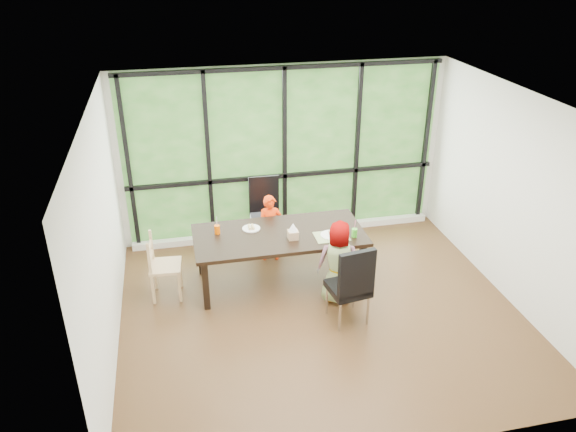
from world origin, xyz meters
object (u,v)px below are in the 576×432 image
object	(u,v)px
child_toddler	(271,228)
plate_near	(331,235)
dining_table	(279,258)
tissue_box	(293,235)
child_older	(340,262)
chair_interior_leather	(348,283)
chair_window_leather	(266,214)
orange_cup	(217,229)
plate_far	(251,229)
chair_end_beech	(166,266)
green_cup	(354,233)

from	to	relation	value
child_toddler	plate_near	size ratio (longest dim) A/B	3.72
dining_table	tissue_box	xyz separation A→B (m)	(0.15, -0.18, 0.43)
child_older	chair_interior_leather	bearing A→B (deg)	101.59
chair_window_leather	orange_cup	bearing A→B (deg)	-131.21
orange_cup	tissue_box	xyz separation A→B (m)	(0.96, -0.35, -0.00)
chair_interior_leather	child_toddler	distance (m)	1.79
plate_near	plate_far	bearing A→B (deg)	157.63
dining_table	orange_cup	xyz separation A→B (m)	(-0.81, 0.18, 0.43)
chair_window_leather	child_older	world-z (taller)	child_older
plate_far	orange_cup	size ratio (longest dim) A/B	2.04
chair_interior_leather	orange_cup	xyz separation A→B (m)	(-1.46, 1.21, 0.27)
chair_end_beech	tissue_box	world-z (taller)	chair_end_beech
chair_end_beech	tissue_box	distance (m)	1.72
child_older	plate_far	xyz separation A→B (m)	(-1.02, 0.80, 0.19)
chair_interior_leather	green_cup	size ratio (longest dim) A/B	9.21
plate_near	orange_cup	distance (m)	1.51
chair_window_leather	tissue_box	distance (m)	1.26
dining_table	plate_near	xyz separation A→B (m)	(0.66, -0.21, 0.38)
chair_interior_leather	child_older	distance (m)	0.44
chair_end_beech	green_cup	xyz separation A→B (m)	(2.48, -0.28, 0.36)
chair_interior_leather	tissue_box	xyz separation A→B (m)	(-0.50, 0.86, 0.27)
child_toddler	child_older	size ratio (longest dim) A/B	0.89
chair_interior_leather	child_older	xyz separation A→B (m)	(0.03, 0.44, 0.03)
child_older	orange_cup	xyz separation A→B (m)	(-1.48, 0.77, 0.24)
chair_end_beech	child_older	size ratio (longest dim) A/B	0.79
chair_end_beech	chair_window_leather	bearing A→B (deg)	-50.48
child_older	orange_cup	size ratio (longest dim) A/B	9.47
chair_interior_leather	chair_end_beech	bearing A→B (deg)	-33.26
chair_window_leather	plate_near	size ratio (longest dim) A/B	3.98
chair_end_beech	tissue_box	xyz separation A→B (m)	(1.67, -0.16, 0.36)
child_toddler	tissue_box	xyz separation A→B (m)	(0.15, -0.81, 0.30)
child_toddler	dining_table	bearing A→B (deg)	-86.96
chair_window_leather	chair_interior_leather	size ratio (longest dim) A/B	1.00
chair_interior_leather	tissue_box	bearing A→B (deg)	-68.12
child_toddler	orange_cup	xyz separation A→B (m)	(-0.81, -0.46, 0.31)
chair_window_leather	child_toddler	size ratio (longest dim) A/B	1.07
chair_interior_leather	green_cup	xyz separation A→B (m)	(0.31, 0.73, 0.27)
dining_table	plate_near	world-z (taller)	plate_near
plate_far	plate_near	size ratio (longest dim) A/B	0.90
orange_cup	green_cup	world-z (taller)	orange_cup
child_toddler	plate_near	distance (m)	1.10
chair_end_beech	tissue_box	size ratio (longest dim) A/B	6.74
chair_window_leather	child_older	bearing A→B (deg)	-66.09
dining_table	chair_interior_leather	distance (m)	1.23
child_toddler	plate_far	world-z (taller)	child_toddler
dining_table	child_toddler	bearing A→B (deg)	90.00
child_older	tissue_box	xyz separation A→B (m)	(-0.52, 0.42, 0.24)
chair_end_beech	child_older	world-z (taller)	child_older
dining_table	child_toddler	xyz separation A→B (m)	(0.00, 0.64, 0.13)
child_toddler	child_older	bearing A→B (deg)	-58.30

